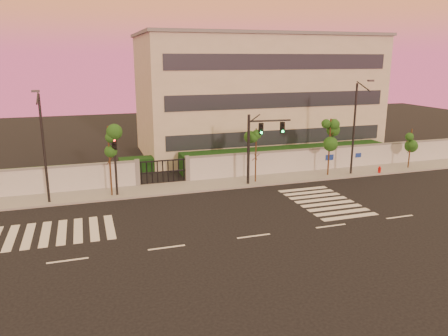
{
  "coord_description": "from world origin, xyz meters",
  "views": [
    {
      "loc": [
        -8.73,
        -21.43,
        9.83
      ],
      "look_at": [
        0.17,
        6.0,
        2.55
      ],
      "focal_mm": 35.0,
      "sensor_mm": 36.0,
      "label": 1
    }
  ],
  "objects": [
    {
      "name": "perimeter_wall",
      "position": [
        0.1,
        12.0,
        1.07
      ],
      "size": [
        60.0,
        0.36,
        2.2
      ],
      "color": "#B8BABF",
      "rests_on": "ground"
    },
    {
      "name": "street_tree_c",
      "position": [
        -7.12,
        9.95,
        3.83
      ],
      "size": [
        1.46,
        1.16,
        5.21
      ],
      "color": "#382314",
      "rests_on": "ground"
    },
    {
      "name": "ground",
      "position": [
        0.0,
        0.0,
        0.0
      ],
      "size": [
        120.0,
        120.0,
        0.0
      ],
      "primitive_type": "plane",
      "color": "black",
      "rests_on": "ground"
    },
    {
      "name": "institutional_building",
      "position": [
        9.0,
        21.99,
        6.16
      ],
      "size": [
        24.4,
        12.4,
        12.25
      ],
      "color": "#BEB8A0",
      "rests_on": "ground"
    },
    {
      "name": "fire_hydrant",
      "position": [
        15.42,
        9.25,
        0.37
      ],
      "size": [
        0.29,
        0.27,
        0.73
      ],
      "rotation": [
        0.0,
        0.0,
        -0.18
      ],
      "color": "#B10D0B",
      "rests_on": "ground"
    },
    {
      "name": "traffic_signal_main",
      "position": [
        4.07,
        9.63,
        3.56
      ],
      "size": [
        3.56,
        0.46,
        5.64
      ],
      "rotation": [
        0.0,
        0.0,
        -0.08
      ],
      "color": "black",
      "rests_on": "ground"
    },
    {
      "name": "traffic_signal_secondary",
      "position": [
        -6.76,
        9.87,
        2.89
      ],
      "size": [
        0.35,
        0.34,
        4.56
      ],
      "rotation": [
        0.0,
        0.0,
        -0.06
      ],
      "color": "black",
      "rests_on": "ground"
    },
    {
      "name": "street_tree_d",
      "position": [
        4.16,
        10.05,
        3.29
      ],
      "size": [
        1.35,
        1.08,
        4.47
      ],
      "color": "#382314",
      "rests_on": "ground"
    },
    {
      "name": "road_markings",
      "position": [
        -1.58,
        3.76,
        0.01
      ],
      "size": [
        57.0,
        7.62,
        0.02
      ],
      "color": "silver",
      "rests_on": "ground"
    },
    {
      "name": "street_tree_f",
      "position": [
        19.15,
        10.05,
        2.73
      ],
      "size": [
        1.45,
        1.15,
        3.7
      ],
      "color": "#382314",
      "rests_on": "ground"
    },
    {
      "name": "streetlight_west",
      "position": [
        -11.39,
        9.53,
        4.28
      ],
      "size": [
        0.47,
        1.91,
        7.93
      ],
      "color": "black",
      "rests_on": "ground"
    },
    {
      "name": "street_tree_e",
      "position": [
        10.84,
        10.09,
        3.65
      ],
      "size": [
        1.61,
        1.28,
        4.95
      ],
      "color": "#382314",
      "rests_on": "ground"
    },
    {
      "name": "sidewalk",
      "position": [
        0.0,
        10.5,
        0.07
      ],
      "size": [
        60.0,
        3.0,
        0.15
      ],
      "primitive_type": "cube",
      "color": "gray",
      "rests_on": "ground"
    },
    {
      "name": "hedge_row",
      "position": [
        1.17,
        14.74,
        0.82
      ],
      "size": [
        41.0,
        4.25,
        1.8
      ],
      "color": "black",
      "rests_on": "ground"
    },
    {
      "name": "streetlight_east",
      "position": [
        12.95,
        9.69,
        4.42
      ],
      "size": [
        0.49,
        1.97,
        8.18
      ],
      "color": "black",
      "rests_on": "ground"
    }
  ]
}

